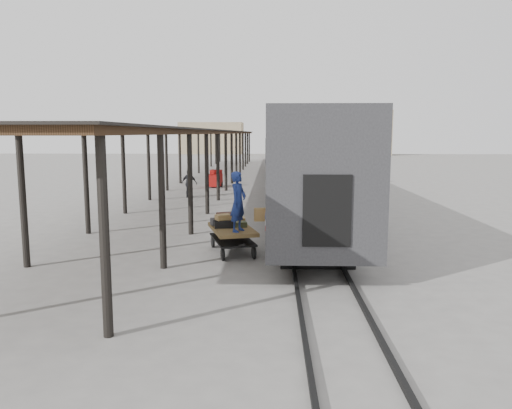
{
  "coord_description": "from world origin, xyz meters",
  "views": [
    {
      "loc": [
        1.85,
        -16.21,
        3.95
      ],
      "look_at": [
        1.33,
        -0.52,
        1.7
      ],
      "focal_mm": 35.0,
      "sensor_mm": 36.0,
      "label": 1
    }
  ],
  "objects_px": {
    "porter": "(238,202)",
    "pedestrian": "(189,183)",
    "baggage_cart": "(232,234)",
    "luggage_tug": "(215,179)"
  },
  "relations": [
    {
      "from": "porter",
      "to": "pedestrian",
      "type": "height_order",
      "value": "porter"
    },
    {
      "from": "luggage_tug",
      "to": "pedestrian",
      "type": "relative_size",
      "value": 0.88
    },
    {
      "from": "baggage_cart",
      "to": "pedestrian",
      "type": "distance_m",
      "value": 14.74
    },
    {
      "from": "baggage_cart",
      "to": "porter",
      "type": "xyz_separation_m",
      "value": [
        0.25,
        -0.65,
        1.16
      ]
    },
    {
      "from": "porter",
      "to": "pedestrian",
      "type": "relative_size",
      "value": 1.07
    },
    {
      "from": "baggage_cart",
      "to": "luggage_tug",
      "type": "bearing_deg",
      "value": 82.0
    },
    {
      "from": "pedestrian",
      "to": "baggage_cart",
      "type": "bearing_deg",
      "value": 122.56
    },
    {
      "from": "luggage_tug",
      "to": "pedestrian",
      "type": "distance_m",
      "value": 6.14
    },
    {
      "from": "porter",
      "to": "baggage_cart",
      "type": "bearing_deg",
      "value": 44.62
    },
    {
      "from": "baggage_cart",
      "to": "porter",
      "type": "relative_size",
      "value": 1.39
    }
  ]
}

